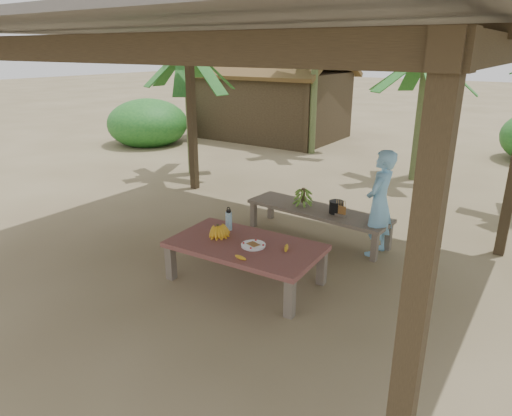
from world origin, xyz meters
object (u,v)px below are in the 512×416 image
Objects in this scene: water_flask at (229,220)px; cooking_pot at (336,207)px; bench at (317,213)px; ripe_banana_bunch at (218,230)px; plate at (253,245)px; work_table at (245,249)px; woman at (379,203)px.

cooking_pot is at bearing 61.24° from water_flask.
ripe_banana_bunch reaches higher than bench.
plate is 1.76m from cooking_pot.
water_flask reaches higher than work_table.
plate is at bearing -98.21° from cooking_pot.
work_table is at bearing -88.91° from bench.
woman is (1.44, 1.67, 0.15)m from ripe_banana_bunch.
cooking_pot is 0.67m from woman.
plate is 0.63m from water_flask.
bench is 1.52× the size of woman.
woman reaches higher than water_flask.
work_table is 6.54× the size of ripe_banana_bunch.
cooking_pot is 0.14× the size of woman.
plate is (0.13, -0.02, 0.08)m from work_table.
water_flask reaches higher than plate.
work_table is 9.10× the size of cooking_pot.
water_flask is at bearing -105.20° from bench.
cooking_pot is (0.30, -0.00, 0.14)m from bench.
bench is at bearing 70.85° from water_flask.
ripe_banana_bunch is 0.19× the size of woman.
bench is 7.22× the size of water_flask.
woman is (1.03, 1.67, 0.30)m from work_table.
bench is (0.09, 1.73, -0.04)m from work_table.
plate is at bearing -12.31° from work_table.
cooking_pot is (0.80, 1.72, -0.05)m from ripe_banana_bunch.
woman is at bearing 55.43° from work_table.
work_table is at bearing 0.25° from ripe_banana_bunch.
cooking_pot is at bearing -92.22° from woman.
water_flask reaches higher than bench.
work_table reaches higher than bench.
water_flask is 0.21× the size of woman.
woman is at bearing 0.58° from bench.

